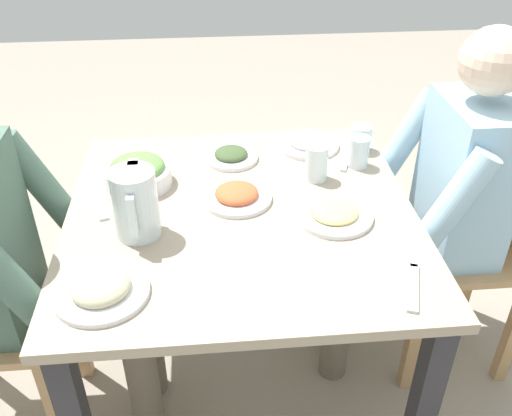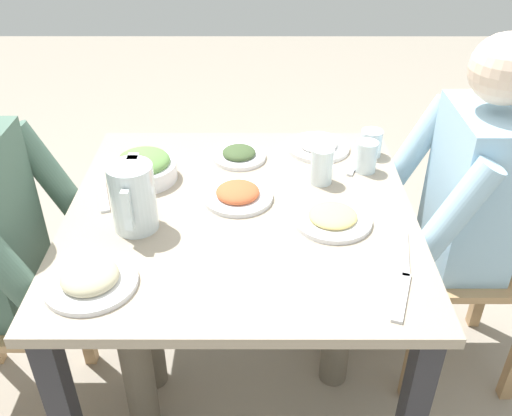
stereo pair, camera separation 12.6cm
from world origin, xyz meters
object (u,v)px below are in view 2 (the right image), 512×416
at_px(diner_far, 439,208).
at_px(water_pitcher, 133,197).
at_px(plate_rice_curry, 238,194).
at_px(water_glass_far_left, 371,143).
at_px(chair_far, 495,247).
at_px(plate_fries, 333,218).
at_px(plate_yoghurt, 318,144).
at_px(dining_table, 241,239).
at_px(salad_bowl, 144,167).
at_px(plate_dolmas, 239,155).
at_px(plate_beans, 90,279).
at_px(water_glass_near_right, 322,166).
at_px(diner_near, 22,246).
at_px(water_glass_by_pitcher, 366,156).

distance_m(diner_far, water_pitcher, 0.91).
bearing_deg(plate_rice_curry, diner_far, 92.87).
bearing_deg(water_glass_far_left, chair_far, 57.61).
relative_size(plate_fries, plate_yoghurt, 1.02).
relative_size(dining_table, salad_bowl, 4.93).
distance_m(water_pitcher, plate_dolmas, 0.48).
distance_m(diner_far, plate_dolmas, 0.65).
relative_size(plate_rice_curry, plate_beans, 0.92).
height_order(dining_table, diner_far, diner_far).
bearing_deg(diner_far, water_pitcher, -78.98).
distance_m(water_pitcher, salad_bowl, 0.26).
xyz_separation_m(plate_fries, plate_beans, (0.26, -0.60, 0.00)).
bearing_deg(water_glass_near_right, diner_far, 79.42).
bearing_deg(diner_near, water_glass_by_pitcher, 108.14).
xyz_separation_m(chair_far, plate_fries, (0.15, -0.55, 0.22)).
xyz_separation_m(plate_fries, plate_dolmas, (-0.36, -0.27, 0.00)).
bearing_deg(water_pitcher, diner_near, -87.08).
bearing_deg(dining_table, water_glass_near_right, 122.68).
bearing_deg(dining_table, chair_far, 96.29).
relative_size(chair_far, water_pitcher, 4.72).
bearing_deg(dining_table, diner_far, 98.41).
bearing_deg(dining_table, plate_beans, -47.43).
xyz_separation_m(plate_beans, plate_yoghurt, (-0.69, 0.60, -0.00)).
height_order(water_glass_near_right, water_glass_far_left, water_glass_near_right).
relative_size(diner_near, water_glass_near_right, 10.43).
relative_size(water_pitcher, water_glass_near_right, 1.66).
bearing_deg(water_glass_near_right, water_pitcher, -65.48).
distance_m(chair_far, water_pitcher, 1.14).
relative_size(dining_table, water_glass_far_left, 11.31).
bearing_deg(diner_far, water_glass_by_pitcher, -123.07).
relative_size(salad_bowl, plate_fries, 0.92).
distance_m(chair_far, plate_fries, 0.61).
bearing_deg(plate_yoghurt, plate_rice_curry, -40.06).
height_order(plate_fries, plate_dolmas, plate_dolmas).
distance_m(plate_yoghurt, water_glass_by_pitcher, 0.20).
height_order(plate_beans, plate_dolmas, plate_beans).
distance_m(diner_far, plate_fries, 0.38).
height_order(plate_rice_curry, water_glass_near_right, water_glass_near_right).
bearing_deg(plate_fries, plate_beans, -66.54).
bearing_deg(plate_fries, salad_bowl, -112.46).
height_order(water_pitcher, salad_bowl, water_pitcher).
xyz_separation_m(dining_table, plate_fries, (0.06, 0.26, 0.12)).
distance_m(diner_far, water_glass_near_right, 0.38).
bearing_deg(dining_table, diner_near, -80.65).
bearing_deg(diner_near, plate_dolmas, 124.36).
xyz_separation_m(diner_far, plate_fries, (0.15, -0.35, 0.07)).
bearing_deg(plate_rice_curry, water_glass_by_pitcher, 112.76).
bearing_deg(plate_dolmas, water_glass_near_right, 59.79).
bearing_deg(water_pitcher, dining_table, 106.45).
bearing_deg(water_pitcher, plate_dolmas, 145.27).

